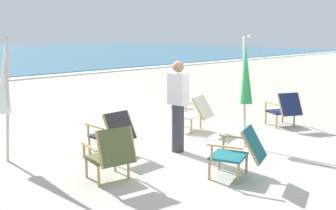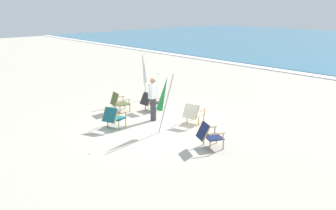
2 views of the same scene
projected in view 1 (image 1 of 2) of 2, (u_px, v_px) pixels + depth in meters
name	position (u px, v px, depth m)	size (l,w,h in m)	color
ground_plane	(212.00, 152.00, 7.06)	(80.00, 80.00, 0.00)	#B7AF9E
beach_chair_back_left	(194.00, 112.00, 8.47)	(0.77, 0.90, 0.77)	beige
beach_chair_front_left	(240.00, 151.00, 5.72)	(0.80, 0.91, 0.78)	#196066
beach_chair_back_right	(111.00, 153.00, 5.58)	(0.68, 0.77, 0.82)	#515B33
beach_chair_front_right	(113.00, 132.00, 6.80)	(0.61, 0.77, 0.78)	#28282D
beach_chair_far_center	(285.00, 109.00, 8.83)	(0.83, 0.90, 0.80)	#19234C
umbrella_furled_white	(4.00, 79.00, 6.27)	(0.30, 0.39, 2.12)	#B7B2A8
umbrella_furled_green	(246.00, 74.00, 7.28)	(0.51, 0.52, 2.08)	#B7B2A8
person_near_chairs	(178.00, 106.00, 6.94)	(0.24, 0.36, 1.63)	#383842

